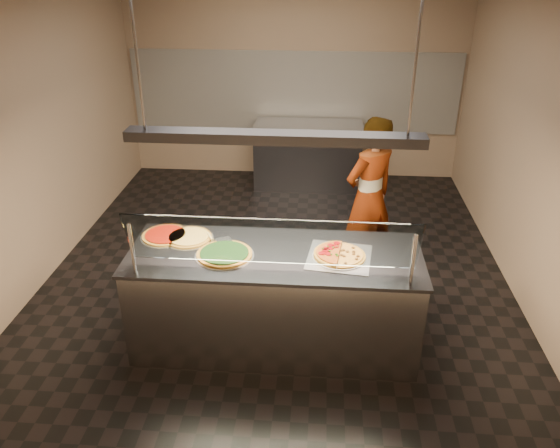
# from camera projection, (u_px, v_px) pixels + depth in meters

# --- Properties ---
(ground) EXTENTS (5.00, 6.00, 0.02)m
(ground) POSITION_uv_depth(u_px,v_px,m) (278.00, 272.00, 6.12)
(ground) COLOR black
(ground) RESTS_ON ground
(wall_back) EXTENTS (5.00, 0.02, 3.00)m
(wall_back) POSITION_uv_depth(u_px,v_px,m) (294.00, 78.00, 8.11)
(wall_back) COLOR #90765D
(wall_back) RESTS_ON ground
(wall_front) EXTENTS (5.00, 0.02, 3.00)m
(wall_front) POSITION_uv_depth(u_px,v_px,m) (227.00, 333.00, 2.76)
(wall_front) COLOR #90765D
(wall_front) RESTS_ON ground
(wall_left) EXTENTS (0.02, 6.00, 3.00)m
(wall_left) POSITION_uv_depth(u_px,v_px,m) (35.00, 137.00, 5.61)
(wall_left) COLOR #90765D
(wall_left) RESTS_ON ground
(wall_right) EXTENTS (0.02, 6.00, 3.00)m
(wall_right) POSITION_uv_depth(u_px,v_px,m) (536.00, 150.00, 5.26)
(wall_right) COLOR #90765D
(wall_right) RESTS_ON ground
(tile_band) EXTENTS (4.90, 0.02, 1.20)m
(tile_band) POSITION_uv_depth(u_px,v_px,m) (294.00, 92.00, 8.17)
(tile_band) COLOR silver
(tile_band) RESTS_ON wall_back
(serving_counter) EXTENTS (2.50, 0.94, 0.93)m
(serving_counter) POSITION_uv_depth(u_px,v_px,m) (275.00, 299.00, 4.83)
(serving_counter) COLOR #B7B7BC
(serving_counter) RESTS_ON ground
(sneeze_guard) EXTENTS (2.26, 0.18, 0.54)m
(sneeze_guard) POSITION_uv_depth(u_px,v_px,m) (271.00, 242.00, 4.18)
(sneeze_guard) COLOR #B7B7BC
(sneeze_guard) RESTS_ON serving_counter
(perforated_tray) EXTENTS (0.58, 0.58, 0.01)m
(perforated_tray) POSITION_uv_depth(u_px,v_px,m) (339.00, 256.00, 4.55)
(perforated_tray) COLOR silver
(perforated_tray) RESTS_ON serving_counter
(half_pizza_pepperoni) EXTENTS (0.27, 0.45, 0.05)m
(half_pizza_pepperoni) POSITION_uv_depth(u_px,v_px,m) (327.00, 253.00, 4.55)
(half_pizza_pepperoni) COLOR #8C5C1D
(half_pizza_pepperoni) RESTS_ON perforated_tray
(half_pizza_sausage) EXTENTS (0.27, 0.45, 0.04)m
(half_pizza_sausage) POSITION_uv_depth(u_px,v_px,m) (352.00, 255.00, 4.54)
(half_pizza_sausage) COLOR #8C5C1D
(half_pizza_sausage) RESTS_ON perforated_tray
(pizza_spinach) EXTENTS (0.50, 0.50, 0.03)m
(pizza_spinach) POSITION_uv_depth(u_px,v_px,m) (225.00, 254.00, 4.58)
(pizza_spinach) COLOR silver
(pizza_spinach) RESTS_ON serving_counter
(pizza_cheese) EXTENTS (0.43, 0.43, 0.03)m
(pizza_cheese) POSITION_uv_depth(u_px,v_px,m) (189.00, 237.00, 4.84)
(pizza_cheese) COLOR silver
(pizza_cheese) RESTS_ON serving_counter
(pizza_tomato) EXTENTS (0.44, 0.44, 0.03)m
(pizza_tomato) POSITION_uv_depth(u_px,v_px,m) (165.00, 235.00, 4.88)
(pizza_tomato) COLOR silver
(pizza_tomato) RESTS_ON serving_counter
(pizza_spatula) EXTENTS (0.26, 0.20, 0.02)m
(pizza_spatula) POSITION_uv_depth(u_px,v_px,m) (216.00, 237.00, 4.81)
(pizza_spatula) COLOR #B7B7BC
(pizza_spatula) RESTS_ON pizza_spinach
(prep_table) EXTENTS (1.60, 0.74, 0.93)m
(prep_table) POSITION_uv_depth(u_px,v_px,m) (308.00, 155.00, 8.15)
(prep_table) COLOR #38383D
(prep_table) RESTS_ON ground
(worker) EXTENTS (0.76, 0.73, 1.75)m
(worker) POSITION_uv_depth(u_px,v_px,m) (369.00, 197.00, 5.78)
(worker) COLOR #413D45
(worker) RESTS_ON ground
(heat_lamp_housing) EXTENTS (2.30, 0.18, 0.08)m
(heat_lamp_housing) POSITION_uv_depth(u_px,v_px,m) (274.00, 137.00, 4.15)
(heat_lamp_housing) COLOR #38383D
(heat_lamp_housing) RESTS_ON ceiling
(lamp_rod_left) EXTENTS (0.02, 0.02, 1.01)m
(lamp_rod_left) POSITION_uv_depth(u_px,v_px,m) (137.00, 62.00, 3.98)
(lamp_rod_left) COLOR #B7B7BC
(lamp_rod_left) RESTS_ON ceiling
(lamp_rod_right) EXTENTS (0.02, 0.02, 1.01)m
(lamp_rod_right) POSITION_uv_depth(u_px,v_px,m) (415.00, 66.00, 3.83)
(lamp_rod_right) COLOR #B7B7BC
(lamp_rod_right) RESTS_ON ceiling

